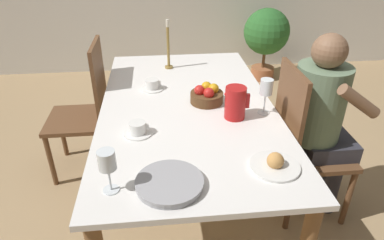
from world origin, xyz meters
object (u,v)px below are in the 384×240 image
at_px(serving_tray, 170,183).
at_px(potted_plant, 266,35).
at_px(wine_glass_water, 266,88).
at_px(candlestick_tall, 168,50).
at_px(red_pitcher, 235,103).
at_px(teacup_across, 152,85).
at_px(person_seated, 322,114).
at_px(fruit_bowl, 207,95).
at_px(wine_glass_juice, 107,163).
at_px(teacup_near_person, 138,129).
at_px(chair_person_side, 303,143).
at_px(bread_plate, 275,164).
at_px(chair_opposite, 87,109).

xyz_separation_m(serving_tray, potted_plant, (1.25, 2.73, -0.20)).
xyz_separation_m(wine_glass_water, candlestick_tall, (-0.51, 0.76, -0.01)).
bearing_deg(red_pitcher, teacup_across, 136.93).
height_order(person_seated, red_pitcher, person_seated).
xyz_separation_m(wine_glass_water, fruit_bowl, (-0.30, 0.17, -0.11)).
distance_m(wine_glass_juice, teacup_near_person, 0.45).
relative_size(person_seated, teacup_across, 7.95).
bearing_deg(teacup_near_person, wine_glass_water, 12.02).
bearing_deg(chair_person_side, teacup_across, -114.42).
xyz_separation_m(red_pitcher, wine_glass_water, (0.18, 0.03, 0.06)).
bearing_deg(person_seated, chair_person_side, -79.04).
bearing_deg(candlestick_tall, fruit_bowl, -70.97).
bearing_deg(wine_glass_water, teacup_across, 148.26).
xyz_separation_m(chair_person_side, potted_plant, (0.42, 2.18, 0.03)).
height_order(wine_glass_water, potted_plant, wine_glass_water).
bearing_deg(candlestick_tall, person_seated, -41.00).
height_order(teacup_across, potted_plant, potted_plant).
bearing_deg(serving_tray, red_pitcher, 54.30).
bearing_deg(candlestick_tall, bread_plate, -71.74).
xyz_separation_m(serving_tray, fruit_bowl, (0.26, 0.74, 0.03)).
bearing_deg(wine_glass_water, red_pitcher, -169.16).
bearing_deg(teacup_across, teacup_near_person, -97.94).
relative_size(wine_glass_juice, candlestick_tall, 0.54).
relative_size(wine_glass_water, teacup_across, 1.40).
xyz_separation_m(teacup_near_person, teacup_across, (0.08, 0.54, 0.00)).
bearing_deg(person_seated, chair_opposite, -110.84).
distance_m(red_pitcher, teacup_near_person, 0.55).
xyz_separation_m(chair_opposite, bread_plate, (1.02, -1.06, 0.23)).
xyz_separation_m(wine_glass_water, teacup_across, (-0.63, 0.39, -0.13)).
bearing_deg(serving_tray, teacup_across, 93.97).
bearing_deg(teacup_across, potted_plant, 53.38).
relative_size(chair_opposite, bread_plate, 4.41).
bearing_deg(person_seated, fruit_bowl, -104.04).
bearing_deg(red_pitcher, chair_opposite, 147.44).
xyz_separation_m(wine_glass_juice, fruit_bowl, (0.50, 0.74, -0.09)).
relative_size(chair_opposite, red_pitcher, 5.39).
bearing_deg(teacup_across, fruit_bowl, -34.13).
relative_size(bread_plate, fruit_bowl, 1.14).
bearing_deg(chair_opposite, teacup_near_person, -150.40).
bearing_deg(teacup_near_person, chair_person_side, 7.92).
bearing_deg(serving_tray, chair_opposite, 115.75).
xyz_separation_m(person_seated, teacup_near_person, (-1.07, -0.15, 0.06)).
height_order(candlestick_tall, potted_plant, candlestick_tall).
height_order(chair_opposite, potted_plant, chair_opposite).
distance_m(bread_plate, potted_plant, 2.78).
distance_m(red_pitcher, bread_plate, 0.48).
bearing_deg(wine_glass_juice, person_seated, 26.44).
height_order(chair_person_side, teacup_across, chair_person_side).
bearing_deg(candlestick_tall, serving_tray, -92.48).
distance_m(chair_opposite, serving_tray, 1.28).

